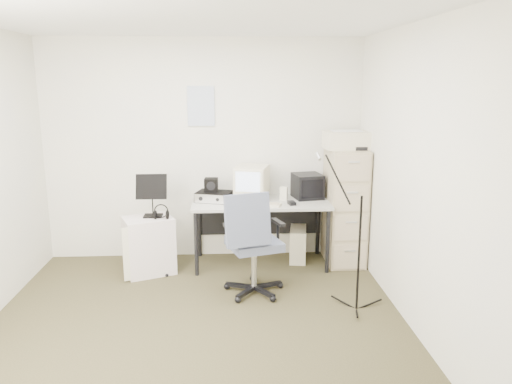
{
  "coord_description": "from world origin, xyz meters",
  "views": [
    {
      "loc": [
        0.28,
        -3.87,
        2.06
      ],
      "look_at": [
        0.55,
        0.95,
        0.95
      ],
      "focal_mm": 35.0,
      "sensor_mm": 36.0,
      "label": 1
    }
  ],
  "objects": [
    {
      "name": "mic_stand",
      "position": [
        1.43,
        0.27,
        0.69
      ],
      "size": [
        0.02,
        0.02,
        1.39
      ],
      "primitive_type": "cylinder",
      "rotation": [
        0.0,
        0.0,
        1.76
      ],
      "color": "black",
      "rests_on": "floor"
    },
    {
      "name": "office_chair",
      "position": [
        0.52,
        0.68,
        0.52
      ],
      "size": [
        0.76,
        0.76,
        1.04
      ],
      "primitive_type": "cube",
      "rotation": [
        0.0,
        0.0,
        0.32
      ],
      "color": "slate",
      "rests_on": "floor"
    },
    {
      "name": "mouse",
      "position": [
        0.95,
        1.28,
        0.75
      ],
      "size": [
        0.09,
        0.12,
        0.03
      ],
      "primitive_type": "cube",
      "rotation": [
        0.0,
        0.0,
        0.18
      ],
      "color": "black",
      "rests_on": "desk"
    },
    {
      "name": "wall_front",
      "position": [
        0.0,
        -1.8,
        1.25
      ],
      "size": [
        3.6,
        0.02,
        2.5
      ],
      "primitive_type": "cube",
      "color": "beige",
      "rests_on": "ground"
    },
    {
      "name": "pc_tower",
      "position": [
        1.07,
        1.56,
        0.19
      ],
      "size": [
        0.24,
        0.43,
        0.38
      ],
      "primitive_type": "cube",
      "rotation": [
        0.0,
        0.0,
        -0.16
      ],
      "color": "beige",
      "rests_on": "floor"
    },
    {
      "name": "wall_calendar",
      "position": [
        -0.02,
        1.79,
        1.75
      ],
      "size": [
        0.3,
        0.02,
        0.44
      ],
      "primitive_type": "cube",
      "color": "white",
      "rests_on": "wall_back"
    },
    {
      "name": "keyboard",
      "position": [
        0.63,
        1.28,
        0.74
      ],
      "size": [
        0.43,
        0.26,
        0.02
      ],
      "primitive_type": "cube",
      "rotation": [
        0.0,
        0.0,
        -0.3
      ],
      "color": "beige",
      "rests_on": "desk"
    },
    {
      "name": "wall_right",
      "position": [
        1.8,
        0.0,
        1.25
      ],
      "size": [
        0.02,
        3.6,
        2.5
      ],
      "primitive_type": "cube",
      "color": "beige",
      "rests_on": "ground"
    },
    {
      "name": "printer",
      "position": [
        1.58,
        1.49,
        1.39
      ],
      "size": [
        0.51,
        0.36,
        0.19
      ],
      "primitive_type": "cube",
      "rotation": [
        0.0,
        0.0,
        0.05
      ],
      "color": "beige",
      "rests_on": "filing_cabinet"
    },
    {
      "name": "headphones",
      "position": [
        -0.43,
        1.21,
        0.67
      ],
      "size": [
        0.17,
        0.17,
        0.03
      ],
      "primitive_type": "torus",
      "rotation": [
        0.0,
        0.0,
        -0.0
      ],
      "color": "black",
      "rests_on": "side_cart"
    },
    {
      "name": "desk_speaker",
      "position": [
        0.89,
        1.5,
        0.8
      ],
      "size": [
        0.1,
        0.1,
        0.15
      ],
      "primitive_type": "cube",
      "rotation": [
        0.0,
        0.0,
        -0.26
      ],
      "color": "beige",
      "rests_on": "desk"
    },
    {
      "name": "music_stand",
      "position": [
        -0.53,
        1.31,
        0.85
      ],
      "size": [
        0.35,
        0.23,
        0.47
      ],
      "primitive_type": "cube",
      "rotation": [
        0.0,
        0.0,
        -0.19
      ],
      "color": "black",
      "rests_on": "side_cart"
    },
    {
      "name": "side_cart",
      "position": [
        -0.58,
        1.26,
        0.31
      ],
      "size": [
        0.61,
        0.55,
        0.61
      ],
      "primitive_type": "cube",
      "rotation": [
        0.0,
        0.0,
        0.39
      ],
      "color": "silver",
      "rests_on": "floor"
    },
    {
      "name": "radio_receiver",
      "position": [
        0.12,
        1.49,
        0.78
      ],
      "size": [
        0.43,
        0.36,
        0.11
      ],
      "primitive_type": "cube",
      "rotation": [
        0.0,
        0.0,
        -0.3
      ],
      "color": "black",
      "rests_on": "desk"
    },
    {
      "name": "ceiling",
      "position": [
        0.0,
        0.0,
        2.5
      ],
      "size": [
        3.6,
        3.6,
        0.01
      ],
      "primitive_type": "cube",
      "color": "white",
      "rests_on": "ground"
    },
    {
      "name": "radio_speaker",
      "position": [
        0.09,
        1.52,
        0.91
      ],
      "size": [
        0.15,
        0.14,
        0.14
      ],
      "primitive_type": "cube",
      "rotation": [
        0.0,
        0.0,
        -0.06
      ],
      "color": "black",
      "rests_on": "radio_receiver"
    },
    {
      "name": "crt_monitor",
      "position": [
        0.54,
        1.56,
        0.92
      ],
      "size": [
        0.43,
        0.44,
        0.38
      ],
      "primitive_type": "cube",
      "rotation": [
        0.0,
        0.0,
        -0.28
      ],
      "color": "beige",
      "rests_on": "desk"
    },
    {
      "name": "filing_cabinet",
      "position": [
        1.58,
        1.48,
        0.65
      ],
      "size": [
        0.4,
        0.6,
        1.3
      ],
      "primitive_type": "cube",
      "color": "tan",
      "rests_on": "floor"
    },
    {
      "name": "crt_tv",
      "position": [
        1.17,
        1.59,
        0.87
      ],
      "size": [
        0.35,
        0.37,
        0.27
      ],
      "primitive_type": "cube",
      "rotation": [
        0.0,
        0.0,
        0.19
      ],
      "color": "black",
      "rests_on": "desk"
    },
    {
      "name": "wall_back",
      "position": [
        0.0,
        1.8,
        1.25
      ],
      "size": [
        3.6,
        0.02,
        2.5
      ],
      "primitive_type": "cube",
      "color": "beige",
      "rests_on": "ground"
    },
    {
      "name": "papers",
      "position": [
        0.37,
        1.28,
        0.74
      ],
      "size": [
        0.29,
        0.33,
        0.02
      ],
      "primitive_type": "cube",
      "rotation": [
        0.0,
        0.0,
        -0.4
      ],
      "color": "white",
      "rests_on": "desk"
    },
    {
      "name": "floor",
      "position": [
        0.0,
        0.0,
        -0.01
      ],
      "size": [
        3.6,
        3.6,
        0.01
      ],
      "primitive_type": "cube",
      "color": "#322E1A",
      "rests_on": "ground"
    },
    {
      "name": "desk",
      "position": [
        0.63,
        1.45,
        0.36
      ],
      "size": [
        1.5,
        0.7,
        0.73
      ],
      "primitive_type": "cube",
      "color": "beige",
      "rests_on": "floor"
    }
  ]
}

